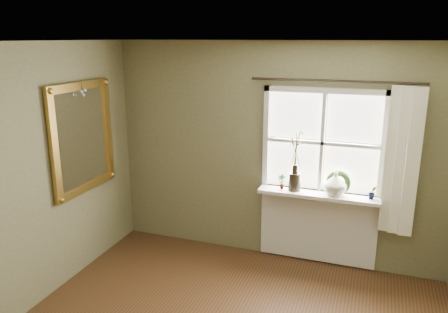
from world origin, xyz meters
TOP-DOWN VIEW (x-y plane):
  - ceiling at (0.00, 0.00)m, footprint 4.50×4.50m
  - wall_back at (0.00, 2.30)m, footprint 4.00×0.10m
  - window_frame at (0.55, 2.23)m, footprint 1.36×0.06m
  - window_sill at (0.55, 2.12)m, footprint 1.36×0.26m
  - window_apron at (0.55, 2.23)m, footprint 1.36×0.04m
  - dark_jug at (0.27, 2.12)m, footprint 0.17×0.17m
  - cream_vase at (0.73, 2.12)m, footprint 0.28×0.28m
  - wreath at (0.76, 2.16)m, footprint 0.28×0.13m
  - potted_plant_left at (0.12, 2.12)m, footprint 0.10×0.07m
  - potted_plant_right at (1.13, 2.12)m, footprint 0.10×0.09m
  - curtain at (1.39, 2.13)m, footprint 0.36×0.12m
  - curtain_rod at (0.65, 2.17)m, footprint 1.84×0.03m
  - gilt_mirror at (-1.96, 1.29)m, footprint 0.10×1.03m

SIDE VIEW (x-z plane):
  - window_apron at x=0.55m, z-range 0.02..0.90m
  - window_sill at x=0.55m, z-range 0.88..0.92m
  - potted_plant_right at x=1.13m, z-range 0.92..1.08m
  - potted_plant_left at x=0.12m, z-range 0.92..1.10m
  - dark_jug at x=0.27m, z-range 0.92..1.13m
  - wreath at x=0.76m, z-range 0.88..1.17m
  - cream_vase at x=0.73m, z-range 0.92..1.19m
  - wall_back at x=0.00m, z-range 0.00..2.60m
  - curtain at x=1.39m, z-range 0.57..2.16m
  - window_frame at x=0.55m, z-range 0.86..2.10m
  - gilt_mirror at x=-1.96m, z-range 0.94..2.17m
  - curtain_rod at x=0.65m, z-range 2.16..2.20m
  - ceiling at x=0.00m, z-range 2.60..2.60m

